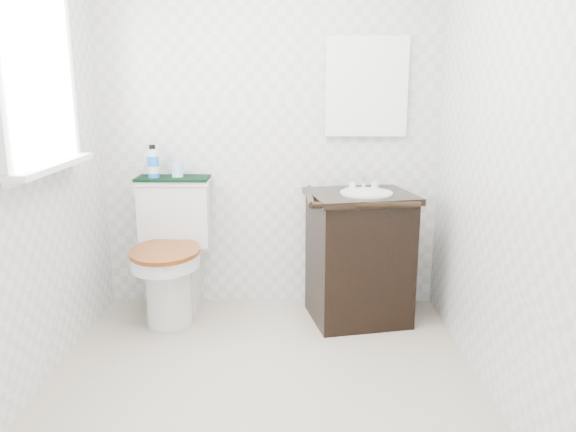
{
  "coord_description": "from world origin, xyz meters",
  "views": [
    {
      "loc": [
        0.14,
        -2.46,
        1.47
      ],
      "look_at": [
        0.12,
        0.75,
        0.71
      ],
      "focal_mm": 35.0,
      "sensor_mm": 36.0,
      "label": 1
    }
  ],
  "objects_px": {
    "trash_bin": "(335,285)",
    "mouthwash_bottle": "(153,163)",
    "toilet": "(172,258)",
    "cup": "(177,170)",
    "vanity": "(359,254)"
  },
  "relations": [
    {
      "from": "vanity",
      "to": "cup",
      "type": "bearing_deg",
      "value": 170.7
    },
    {
      "from": "mouthwash_bottle",
      "to": "cup",
      "type": "relative_size",
      "value": 2.34
    },
    {
      "from": "vanity",
      "to": "trash_bin",
      "type": "xyz_separation_m",
      "value": [
        -0.13,
        0.2,
        -0.28
      ]
    },
    {
      "from": "trash_bin",
      "to": "mouthwash_bottle",
      "type": "height_order",
      "value": "mouthwash_bottle"
    },
    {
      "from": "toilet",
      "to": "vanity",
      "type": "relative_size",
      "value": 0.95
    },
    {
      "from": "toilet",
      "to": "mouthwash_bottle",
      "type": "xyz_separation_m",
      "value": [
        -0.12,
        0.1,
        0.6
      ]
    },
    {
      "from": "trash_bin",
      "to": "vanity",
      "type": "bearing_deg",
      "value": -55.65
    },
    {
      "from": "trash_bin",
      "to": "toilet",
      "type": "bearing_deg",
      "value": -172.64
    },
    {
      "from": "toilet",
      "to": "mouthwash_bottle",
      "type": "relative_size",
      "value": 4.16
    },
    {
      "from": "toilet",
      "to": "trash_bin",
      "type": "relative_size",
      "value": 2.89
    },
    {
      "from": "mouthwash_bottle",
      "to": "cup",
      "type": "height_order",
      "value": "mouthwash_bottle"
    },
    {
      "from": "mouthwash_bottle",
      "to": "toilet",
      "type": "bearing_deg",
      "value": -40.78
    },
    {
      "from": "vanity",
      "to": "mouthwash_bottle",
      "type": "xyz_separation_m",
      "value": [
        -1.3,
        0.16,
        0.55
      ]
    },
    {
      "from": "trash_bin",
      "to": "cup",
      "type": "xyz_separation_m",
      "value": [
        -1.02,
        -0.01,
        0.78
      ]
    },
    {
      "from": "toilet",
      "to": "cup",
      "type": "height_order",
      "value": "cup"
    }
  ]
}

